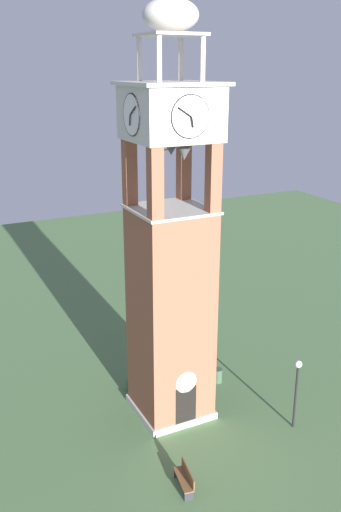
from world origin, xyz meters
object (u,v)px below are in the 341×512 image
object	(u,v)px
park_bench	(185,478)
trash_bin	(218,375)
lamp_post	(297,381)
clock_tower	(171,265)

from	to	relation	value
park_bench	trash_bin	distance (m)	8.51
lamp_post	trash_bin	bearing A→B (deg)	103.62
park_bench	trash_bin	bearing A→B (deg)	49.89
lamp_post	trash_bin	size ratio (longest dim) A/B	4.60
clock_tower	lamp_post	distance (m)	8.25
park_bench	lamp_post	xyz separation A→B (m)	(6.74, 1.33, 2.09)
park_bench	lamp_post	world-z (taller)	lamp_post
park_bench	trash_bin	size ratio (longest dim) A/B	2.06
lamp_post	park_bench	bearing A→B (deg)	-168.83
clock_tower	lamp_post	world-z (taller)	clock_tower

